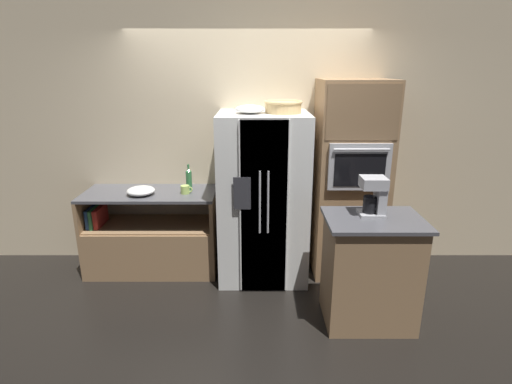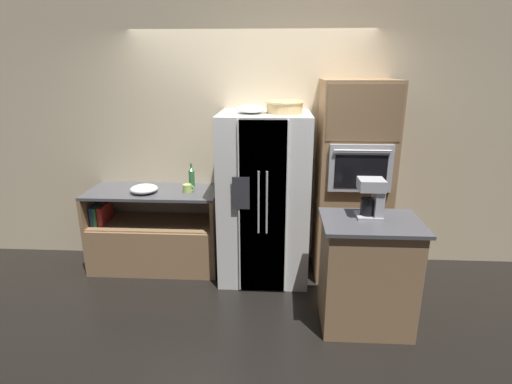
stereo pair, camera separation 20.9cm
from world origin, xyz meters
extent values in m
plane|color=black|center=(0.00, 0.00, 0.00)|extent=(20.00, 20.00, 0.00)
cube|color=beige|center=(0.00, 0.50, 1.40)|extent=(12.00, 0.06, 2.80)
cube|color=#93704C|center=(-1.03, 0.16, 0.26)|extent=(1.38, 0.61, 0.51)
cube|color=#93704C|center=(-1.03, 0.16, 0.52)|extent=(1.32, 0.56, 0.02)
cube|color=#93704C|center=(-1.70, 0.16, 0.68)|extent=(0.04, 0.61, 0.34)
cube|color=#93704C|center=(-0.36, 0.16, 0.68)|extent=(0.04, 0.61, 0.34)
cube|color=#4C4C51|center=(-1.03, 0.16, 0.87)|extent=(1.38, 0.61, 0.03)
cube|color=#284C8E|center=(-1.65, 0.13, 0.63)|extent=(0.03, 0.32, 0.20)
cube|color=#337A4C|center=(-1.61, 0.13, 0.63)|extent=(0.03, 0.35, 0.20)
cube|color=#B72D28|center=(-1.56, 0.13, 0.63)|extent=(0.05, 0.31, 0.20)
cube|color=silver|center=(0.16, 0.08, 0.85)|extent=(0.89, 0.78, 1.71)
cube|color=silver|center=(0.15, -0.33, 0.85)|extent=(0.44, 0.02, 1.68)
cube|color=silver|center=(0.16, -0.33, 0.85)|extent=(0.44, 0.02, 1.68)
cylinder|color=#B2B2B7|center=(0.12, -0.35, 0.94)|extent=(0.02, 0.02, 0.60)
cylinder|color=#B2B2B7|center=(0.20, -0.35, 0.94)|extent=(0.02, 0.02, 0.60)
cube|color=#2D2D33|center=(-0.04, -0.34, 1.03)|extent=(0.16, 0.01, 0.31)
cube|color=#93704C|center=(1.06, 0.15, 1.01)|extent=(0.71, 0.63, 2.02)
cube|color=#ADADB2|center=(1.06, -0.18, 1.23)|extent=(0.58, 0.04, 0.45)
cube|color=black|center=(1.06, -0.20, 1.21)|extent=(0.48, 0.01, 0.31)
cylinder|color=#B2B2B7|center=(1.06, -0.21, 1.41)|extent=(0.51, 0.02, 0.02)
cube|color=olive|center=(1.06, -0.16, 1.74)|extent=(0.67, 0.01, 0.51)
cube|color=#93704C|center=(1.05, -0.78, 0.46)|extent=(0.73, 0.55, 0.92)
cube|color=#4C4C51|center=(1.05, -0.78, 0.94)|extent=(0.80, 0.59, 0.03)
cylinder|color=tan|center=(0.35, 0.06, 1.76)|extent=(0.34, 0.34, 0.10)
torus|color=tan|center=(0.35, 0.06, 1.81)|extent=(0.36, 0.36, 0.03)
ellipsoid|color=white|center=(0.03, 0.02, 1.75)|extent=(0.28, 0.28, 0.08)
cylinder|color=#33723F|center=(-0.63, 0.25, 0.98)|extent=(0.06, 0.06, 0.20)
cone|color=#33723F|center=(-0.63, 0.25, 1.10)|extent=(0.06, 0.06, 0.03)
cylinder|color=#33723F|center=(-0.63, 0.25, 1.14)|extent=(0.02, 0.02, 0.04)
cylinder|color=#B2D166|center=(-0.65, 0.11, 0.92)|extent=(0.09, 0.09, 0.09)
torus|color=#B2D166|center=(-0.60, 0.11, 0.92)|extent=(0.06, 0.01, 0.06)
ellipsoid|color=white|center=(-1.09, 0.07, 0.92)|extent=(0.28, 0.28, 0.08)
cube|color=#B2B2B7|center=(1.04, -0.71, 0.97)|extent=(0.20, 0.19, 0.02)
cylinder|color=black|center=(1.03, -0.71, 1.05)|extent=(0.11, 0.11, 0.14)
cube|color=#B2B2B7|center=(1.11, -0.71, 1.12)|extent=(0.07, 0.16, 0.32)
cube|color=#B2B2B7|center=(1.04, -0.71, 1.23)|extent=(0.20, 0.19, 0.09)
camera|label=1|loc=(0.09, -3.82, 2.13)|focal=28.00mm
camera|label=2|loc=(0.29, -3.81, 2.13)|focal=28.00mm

